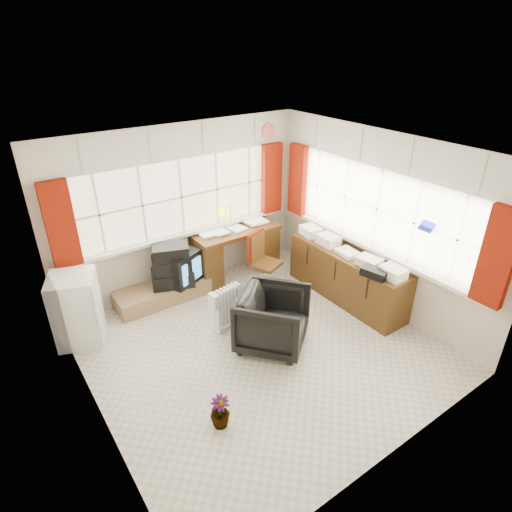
{
  "coord_description": "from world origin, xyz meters",
  "views": [
    {
      "loc": [
        -2.52,
        -3.51,
        3.59
      ],
      "look_at": [
        0.33,
        0.55,
        0.98
      ],
      "focal_mm": 30.0,
      "sensor_mm": 36.0,
      "label": 1
    }
  ],
  "objects_px": {
    "task_chair": "(261,260)",
    "crt_tv": "(179,267)",
    "desk_lamp": "(230,207)",
    "mini_fridge": "(77,309)",
    "office_chair": "(273,319)",
    "radiator": "(227,311)",
    "tv_bench": "(163,293)",
    "credenza": "(346,275)",
    "desk": "(234,248)"
  },
  "relations": [
    {
      "from": "desk",
      "to": "mini_fridge",
      "type": "height_order",
      "value": "mini_fridge"
    },
    {
      "from": "desk",
      "to": "tv_bench",
      "type": "relative_size",
      "value": 1.01
    },
    {
      "from": "office_chair",
      "to": "desk",
      "type": "bearing_deg",
      "value": 32.61
    },
    {
      "from": "desk",
      "to": "radiator",
      "type": "bearing_deg",
      "value": -126.25
    },
    {
      "from": "credenza",
      "to": "tv_bench",
      "type": "distance_m",
      "value": 2.75
    },
    {
      "from": "task_chair",
      "to": "tv_bench",
      "type": "height_order",
      "value": "task_chair"
    },
    {
      "from": "desk",
      "to": "task_chair",
      "type": "height_order",
      "value": "task_chair"
    },
    {
      "from": "radiator",
      "to": "crt_tv",
      "type": "height_order",
      "value": "crt_tv"
    },
    {
      "from": "crt_tv",
      "to": "desk_lamp",
      "type": "bearing_deg",
      "value": 11.21
    },
    {
      "from": "credenza",
      "to": "mini_fridge",
      "type": "distance_m",
      "value": 3.75
    },
    {
      "from": "credenza",
      "to": "crt_tv",
      "type": "distance_m",
      "value": 2.49
    },
    {
      "from": "task_chair",
      "to": "mini_fridge",
      "type": "relative_size",
      "value": 1.03
    },
    {
      "from": "radiator",
      "to": "credenza",
      "type": "relative_size",
      "value": 0.31
    },
    {
      "from": "mini_fridge",
      "to": "task_chair",
      "type": "bearing_deg",
      "value": -7.23
    },
    {
      "from": "task_chair",
      "to": "crt_tv",
      "type": "bearing_deg",
      "value": 153.3
    },
    {
      "from": "desk_lamp",
      "to": "radiator",
      "type": "relative_size",
      "value": 0.76
    },
    {
      "from": "task_chair",
      "to": "mini_fridge",
      "type": "bearing_deg",
      "value": 172.77
    },
    {
      "from": "radiator",
      "to": "mini_fridge",
      "type": "distance_m",
      "value": 1.92
    },
    {
      "from": "radiator",
      "to": "tv_bench",
      "type": "relative_size",
      "value": 0.44
    },
    {
      "from": "desk_lamp",
      "to": "credenza",
      "type": "xyz_separation_m",
      "value": [
        0.94,
        -1.7,
        -0.74
      ]
    },
    {
      "from": "desk",
      "to": "tv_bench",
      "type": "bearing_deg",
      "value": -176.54
    },
    {
      "from": "desk_lamp",
      "to": "radiator",
      "type": "bearing_deg",
      "value": -124.36
    },
    {
      "from": "desk_lamp",
      "to": "mini_fridge",
      "type": "bearing_deg",
      "value": -170.66
    },
    {
      "from": "task_chair",
      "to": "tv_bench",
      "type": "distance_m",
      "value": 1.55
    },
    {
      "from": "task_chair",
      "to": "credenza",
      "type": "relative_size",
      "value": 0.48
    },
    {
      "from": "crt_tv",
      "to": "desk",
      "type": "bearing_deg",
      "value": 5.87
    },
    {
      "from": "radiator",
      "to": "mini_fridge",
      "type": "height_order",
      "value": "mini_fridge"
    },
    {
      "from": "crt_tv",
      "to": "tv_bench",
      "type": "bearing_deg",
      "value": 174.77
    },
    {
      "from": "desk_lamp",
      "to": "office_chair",
      "type": "height_order",
      "value": "desk_lamp"
    },
    {
      "from": "credenza",
      "to": "mini_fridge",
      "type": "height_order",
      "value": "mini_fridge"
    },
    {
      "from": "desk_lamp",
      "to": "task_chair",
      "type": "height_order",
      "value": "desk_lamp"
    },
    {
      "from": "radiator",
      "to": "tv_bench",
      "type": "height_order",
      "value": "radiator"
    },
    {
      "from": "credenza",
      "to": "tv_bench",
      "type": "xyz_separation_m",
      "value": [
        -2.28,
        1.52,
        -0.27
      ]
    },
    {
      "from": "desk_lamp",
      "to": "tv_bench",
      "type": "distance_m",
      "value": 1.69
    },
    {
      "from": "credenza",
      "to": "crt_tv",
      "type": "height_order",
      "value": "credenza"
    },
    {
      "from": "desk_lamp",
      "to": "credenza",
      "type": "height_order",
      "value": "desk_lamp"
    },
    {
      "from": "tv_bench",
      "to": "desk_lamp",
      "type": "bearing_deg",
      "value": 7.72
    },
    {
      "from": "radiator",
      "to": "crt_tv",
      "type": "bearing_deg",
      "value": 98.42
    },
    {
      "from": "task_chair",
      "to": "office_chair",
      "type": "distance_m",
      "value": 1.36
    },
    {
      "from": "office_chair",
      "to": "radiator",
      "type": "height_order",
      "value": "office_chair"
    },
    {
      "from": "task_chair",
      "to": "credenza",
      "type": "distance_m",
      "value": 1.3
    },
    {
      "from": "office_chair",
      "to": "tv_bench",
      "type": "height_order",
      "value": "office_chair"
    },
    {
      "from": "office_chair",
      "to": "tv_bench",
      "type": "relative_size",
      "value": 0.61
    },
    {
      "from": "desk",
      "to": "desk_lamp",
      "type": "bearing_deg",
      "value": 84.43
    },
    {
      "from": "task_chair",
      "to": "credenza",
      "type": "xyz_separation_m",
      "value": [
        0.89,
        -0.94,
        -0.12
      ]
    },
    {
      "from": "desk_lamp",
      "to": "crt_tv",
      "type": "bearing_deg",
      "value": -168.79
    },
    {
      "from": "desk",
      "to": "crt_tv",
      "type": "relative_size",
      "value": 2.08
    },
    {
      "from": "radiator",
      "to": "credenza",
      "type": "distance_m",
      "value": 1.88
    },
    {
      "from": "radiator",
      "to": "mini_fridge",
      "type": "bearing_deg",
      "value": 152.91
    },
    {
      "from": "desk",
      "to": "mini_fridge",
      "type": "xyz_separation_m",
      "value": [
        -2.57,
        -0.32,
        0.02
      ]
    }
  ]
}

